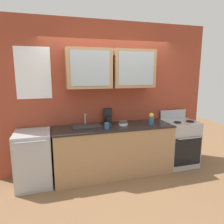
# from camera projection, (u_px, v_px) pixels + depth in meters

# --- Properties ---
(ground_plane) EXTENTS (10.00, 10.00, 0.00)m
(ground_plane) POSITION_uv_depth(u_px,v_px,m) (114.00, 173.00, 4.00)
(ground_plane) COLOR brown
(back_wall_unit) EXTENTS (4.11, 0.47, 2.85)m
(back_wall_unit) POSITION_uv_depth(u_px,v_px,m) (109.00, 90.00, 4.01)
(back_wall_unit) COLOR #993D28
(back_wall_unit) RESTS_ON ground_plane
(counter) EXTENTS (2.21, 0.67, 0.93)m
(counter) POSITION_uv_depth(u_px,v_px,m) (114.00, 150.00, 3.91)
(counter) COLOR #A87F56
(counter) RESTS_ON ground_plane
(stove_range) EXTENTS (0.63, 0.64, 1.11)m
(stove_range) POSITION_uv_depth(u_px,v_px,m) (179.00, 143.00, 4.30)
(stove_range) COLOR #ADAFB5
(stove_range) RESTS_ON ground_plane
(sink_faucet) EXTENTS (0.51, 0.35, 0.23)m
(sink_faucet) POSITION_uv_depth(u_px,v_px,m) (86.00, 126.00, 3.76)
(sink_faucet) COLOR #2D2D30
(sink_faucet) RESTS_ON counter
(bowl_stack) EXTENTS (0.17, 0.17, 0.08)m
(bowl_stack) POSITION_uv_depth(u_px,v_px,m) (123.00, 123.00, 3.89)
(bowl_stack) COLOR white
(bowl_stack) RESTS_ON counter
(vase) EXTENTS (0.10, 0.10, 0.22)m
(vase) POSITION_uv_depth(u_px,v_px,m) (151.00, 119.00, 3.92)
(vase) COLOR #33598C
(vase) RESTS_ON counter
(cup_near_sink) EXTENTS (0.12, 0.08, 0.10)m
(cup_near_sink) POSITION_uv_depth(u_px,v_px,m) (107.00, 126.00, 3.66)
(cup_near_sink) COLOR #38608C
(cup_near_sink) RESTS_ON counter
(dishwasher) EXTENTS (0.58, 0.65, 0.93)m
(dishwasher) POSITION_uv_depth(u_px,v_px,m) (34.00, 159.00, 3.52)
(dishwasher) COLOR #ADAFB5
(dishwasher) RESTS_ON ground_plane
(coffee_maker) EXTENTS (0.17, 0.20, 0.29)m
(coffee_maker) POSITION_uv_depth(u_px,v_px,m) (108.00, 118.00, 3.99)
(coffee_maker) COLOR black
(coffee_maker) RESTS_ON counter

